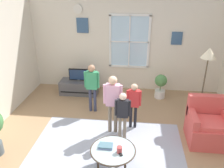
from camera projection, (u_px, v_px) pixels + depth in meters
ground_plane at (114, 160)px, 4.13m from camera, size 5.88×6.71×0.02m
back_wall at (126, 40)px, 6.37m from camera, size 5.28×0.17×2.84m
area_rug at (107, 150)px, 4.34m from camera, size 2.87×2.03×0.01m
tv_stand at (79, 87)px, 6.49m from camera, size 1.04×0.48×0.38m
television at (78, 75)px, 6.33m from camera, size 0.53×0.08×0.35m
armchair at (208, 126)px, 4.50m from camera, size 0.76×0.74×0.87m
coffee_table at (113, 151)px, 3.74m from camera, size 0.75×0.75×0.43m
book_stack at (106, 146)px, 3.78m from camera, size 0.24×0.16×0.04m
cup at (119, 150)px, 3.65m from camera, size 0.09×0.09×0.11m
remote_near_books at (120, 153)px, 3.64m from camera, size 0.10×0.14×0.02m
person_pink_shirt at (113, 98)px, 4.57m from camera, size 0.38×0.17×1.27m
person_red_shirt at (134, 101)px, 4.77m from camera, size 0.31×0.14×1.03m
person_green_shirt at (92, 83)px, 5.37m from camera, size 0.36×0.16×1.19m
person_black_shirt at (123, 111)px, 4.41m from camera, size 0.31×0.14×1.02m
potted_plant_by_window at (161, 85)px, 6.18m from camera, size 0.32×0.32×0.66m
floor_lamp at (208, 61)px, 4.78m from camera, size 0.32×0.32×1.68m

